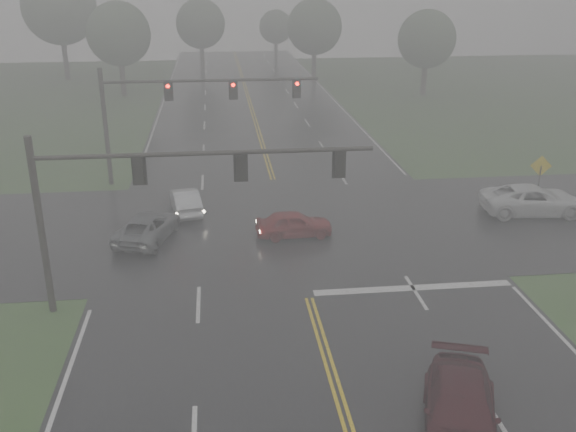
{
  "coord_description": "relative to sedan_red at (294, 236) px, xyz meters",
  "views": [
    {
      "loc": [
        -3.5,
        -9.04,
        12.58
      ],
      "look_at": [
        -0.64,
        16.0,
        2.9
      ],
      "focal_mm": 40.0,
      "sensor_mm": 36.0,
      "label": 1
    }
  ],
  "objects": [
    {
      "name": "main_road",
      "position": [
        -0.19,
        -0.63,
        0.0
      ],
      "size": [
        18.0,
        160.0,
        0.02
      ],
      "primitive_type": "cube",
      "color": "black",
      "rests_on": "ground"
    },
    {
      "name": "cross_street",
      "position": [
        -0.19,
        1.37,
        0.0
      ],
      "size": [
        120.0,
        14.0,
        0.02
      ],
      "primitive_type": "cube",
      "color": "black",
      "rests_on": "ground"
    },
    {
      "name": "stop_bar",
      "position": [
        4.31,
        -6.23,
        0.0
      ],
      "size": [
        8.5,
        0.5,
        0.01
      ],
      "primitive_type": "cube",
      "color": "#BDBDBD",
      "rests_on": "ground"
    },
    {
      "name": "sedan_red",
      "position": [
        0.0,
        0.0,
        0.0
      ],
      "size": [
        3.91,
        1.73,
        1.31
      ],
      "primitive_type": "imported",
      "rotation": [
        0.0,
        0.0,
        1.62
      ],
      "color": "maroon",
      "rests_on": "ground"
    },
    {
      "name": "sedan_silver",
      "position": [
        -5.55,
        4.08,
        0.0
      ],
      "size": [
        2.06,
        4.19,
        1.32
      ],
      "primitive_type": "imported",
      "rotation": [
        0.0,
        0.0,
        3.31
      ],
      "color": "silver",
      "rests_on": "ground"
    },
    {
      "name": "car_grey",
      "position": [
        -7.29,
        0.39,
        0.0
      ],
      "size": [
        3.44,
        5.12,
        1.3
      ],
      "primitive_type": "imported",
      "rotation": [
        0.0,
        0.0,
        2.85
      ],
      "color": "#525459",
      "rests_on": "ground"
    },
    {
      "name": "pickup_white",
      "position": [
        13.46,
        1.71,
        0.0
      ],
      "size": [
        5.85,
        3.08,
        1.57
      ],
      "primitive_type": "imported",
      "rotation": [
        0.0,
        0.0,
        1.48
      ],
      "color": "silver",
      "rests_on": "ground"
    },
    {
      "name": "signal_gantry_near",
      "position": [
        -6.47,
        -6.44,
        4.96
      ],
      "size": [
        12.74,
        0.31,
        7.07
      ],
      "color": "black",
      "rests_on": "ground"
    },
    {
      "name": "signal_gantry_far",
      "position": [
        -6.3,
        9.76,
        5.07
      ],
      "size": [
        13.2,
        0.36,
        7.19
      ],
      "color": "black",
      "rests_on": "ground"
    },
    {
      "name": "sign_diamond_east",
      "position": [
        14.43,
        3.18,
        1.94
      ],
      "size": [
        1.18,
        0.29,
        2.87
      ],
      "rotation": [
        0.0,
        0.0,
        -0.21
      ],
      "color": "black",
      "rests_on": "ground"
    },
    {
      "name": "tree_nw_a",
      "position": [
        -13.36,
        40.83,
        6.39
      ],
      "size": [
        6.61,
        6.61,
        9.71
      ],
      "color": "#30271F",
      "rests_on": "ground"
    },
    {
      "name": "tree_ne_a",
      "position": [
        8.37,
        48.28,
        6.3
      ],
      "size": [
        6.52,
        6.52,
        9.58
      ],
      "color": "#30271F",
      "rests_on": "ground"
    },
    {
      "name": "tree_n_mid",
      "position": [
        -5.15,
        57.16,
        6.1
      ],
      "size": [
        6.32,
        6.32,
        9.28
      ],
      "color": "#30271F",
      "rests_on": "ground"
    },
    {
      "name": "tree_e_near",
      "position": [
        18.58,
        37.34,
        5.84
      ],
      "size": [
        6.05,
        6.05,
        8.88
      ],
      "color": "#30271F",
      "rests_on": "ground"
    },
    {
      "name": "tree_nw_b",
      "position": [
        -21.59,
        52.63,
        8.42
      ],
      "size": [
        8.71,
        8.71,
        12.79
      ],
      "color": "#30271F",
      "rests_on": "ground"
    },
    {
      "name": "tree_n_far",
      "position": [
        5.69,
        68.3,
        4.75
      ],
      "size": [
        4.93,
        4.93,
        7.24
      ],
      "color": "#30271F",
      "rests_on": "ground"
    }
  ]
}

